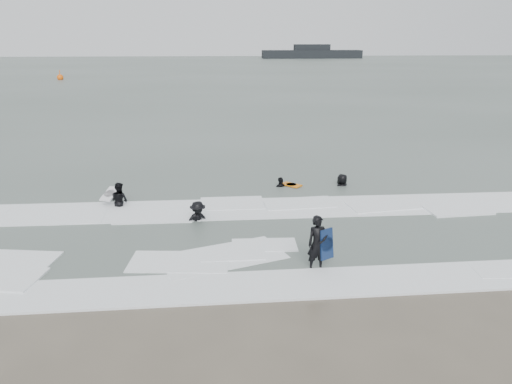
{
  "coord_description": "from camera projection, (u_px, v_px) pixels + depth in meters",
  "views": [
    {
      "loc": [
        -1.48,
        -13.45,
        6.95
      ],
      "look_at": [
        0.0,
        5.0,
        1.1
      ],
      "focal_mm": 35.0,
      "sensor_mm": 36.0,
      "label": 1
    }
  ],
  "objects": [
    {
      "name": "surfer_right_far",
      "position": [
        342.0,
        186.0,
        23.91
      ],
      "size": [
        1.02,
        0.92,
        1.76
      ],
      "primitive_type": "imported",
      "rotation": [
        0.0,
        0.0,
        -2.6
      ],
      "color": "black",
      "rests_on": "ground"
    },
    {
      "name": "ground",
      "position": [
        269.0,
        277.0,
        14.99
      ],
      "size": [
        320.0,
        320.0,
        0.0
      ],
      "primitive_type": "plane",
      "color": "brown",
      "rests_on": "ground"
    },
    {
      "name": "surfer_wading",
      "position": [
        120.0,
        207.0,
        21.08
      ],
      "size": [
        0.99,
        0.94,
        1.62
      ],
      "primitive_type": "imported",
      "rotation": [
        0.0,
        0.0,
        2.58
      ],
      "color": "black",
      "rests_on": "ground"
    },
    {
      "name": "buoy",
      "position": [
        60.0,
        77.0,
        79.69
      ],
      "size": [
        1.0,
        1.0,
        1.65
      ],
      "color": "#EF580A",
      "rests_on": "ground"
    },
    {
      "name": "vessel_horizon",
      "position": [
        312.0,
        53.0,
        152.14
      ],
      "size": [
        30.27,
        5.4,
        4.11
      ],
      "color": "black",
      "rests_on": "ground"
    },
    {
      "name": "sea",
      "position": [
        223.0,
        74.0,
        91.01
      ],
      "size": [
        320.0,
        320.0,
        0.0
      ],
      "primitive_type": "plane",
      "color": "#47544C",
      "rests_on": "ground"
    },
    {
      "name": "surfer_right_near",
      "position": [
        281.0,
        187.0,
        23.78
      ],
      "size": [
        1.04,
        0.74,
        1.64
      ],
      "primitive_type": "imported",
      "rotation": [
        0.0,
        0.0,
        -2.75
      ],
      "color": "black",
      "rests_on": "ground"
    },
    {
      "name": "surfer_centre",
      "position": [
        317.0,
        270.0,
        15.45
      ],
      "size": [
        0.71,
        0.53,
        1.78
      ],
      "primitive_type": "imported",
      "rotation": [
        0.0,
        0.0,
        0.17
      ],
      "color": "black",
      "rests_on": "ground"
    },
    {
      "name": "bodyboards",
      "position": [
        236.0,
        203.0,
        20.06
      ],
      "size": [
        8.96,
        9.48,
        1.25
      ],
      "color": "#0D1D3F",
      "rests_on": "ground"
    },
    {
      "name": "surf_foam",
      "position": [
        259.0,
        230.0,
        18.5
      ],
      "size": [
        30.03,
        9.06,
        0.09
      ],
      "color": "white",
      "rests_on": "ground"
    },
    {
      "name": "surfer_breaker",
      "position": [
        198.0,
        222.0,
        19.33
      ],
      "size": [
        1.26,
        1.01,
        1.7
      ],
      "primitive_type": "imported",
      "rotation": [
        0.0,
        0.0,
        0.4
      ],
      "color": "black",
      "rests_on": "ground"
    }
  ]
}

